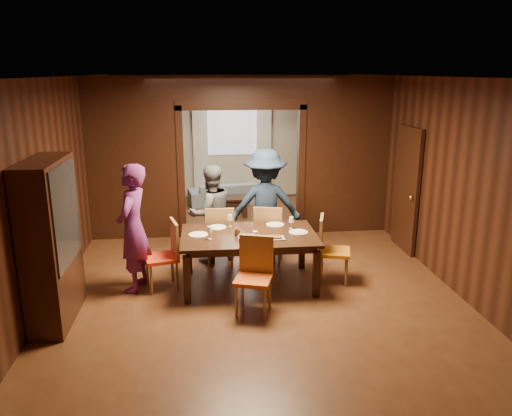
{
  "coord_description": "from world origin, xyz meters",
  "views": [
    {
      "loc": [
        -0.69,
        -7.36,
        2.98
      ],
      "look_at": [
        0.05,
        -0.4,
        1.05
      ],
      "focal_mm": 35.0,
      "sensor_mm": 36.0,
      "label": 1
    }
  ],
  "objects": [
    {
      "name": "floor",
      "position": [
        0.0,
        0.0,
        0.0
      ],
      "size": [
        9.0,
        9.0,
        0.0
      ],
      "primitive_type": "plane",
      "color": "#4D2815",
      "rests_on": "ground"
    },
    {
      "name": "ceiling",
      "position": [
        0.0,
        0.0,
        2.9
      ],
      "size": [
        5.5,
        9.0,
        0.02
      ],
      "primitive_type": "cube",
      "color": "silver",
      "rests_on": "room_walls"
    },
    {
      "name": "room_walls",
      "position": [
        0.0,
        1.89,
        1.51
      ],
      "size": [
        5.52,
        9.01,
        2.9
      ],
      "color": "black",
      "rests_on": "floor"
    },
    {
      "name": "person_purple",
      "position": [
        -1.68,
        -0.7,
        0.89
      ],
      "size": [
        0.56,
        0.73,
        1.79
      ],
      "primitive_type": "imported",
      "rotation": [
        0.0,
        0.0,
        -1.79
      ],
      "color": "#60215D",
      "rests_on": "floor"
    },
    {
      "name": "person_grey",
      "position": [
        -0.6,
        0.28,
        0.79
      ],
      "size": [
        0.93,
        0.84,
        1.57
      ],
      "primitive_type": "imported",
      "rotation": [
        0.0,
        0.0,
        3.52
      ],
      "color": "#535259",
      "rests_on": "floor"
    },
    {
      "name": "person_navy",
      "position": [
        0.27,
        0.23,
        0.91
      ],
      "size": [
        1.19,
        0.7,
        1.81
      ],
      "primitive_type": "imported",
      "rotation": [
        0.0,
        0.0,
        3.11
      ],
      "color": "#152236",
      "rests_on": "floor"
    },
    {
      "name": "sofa",
      "position": [
        -0.18,
        3.85,
        0.25
      ],
      "size": [
        1.8,
        0.93,
        0.5
      ],
      "primitive_type": "imported",
      "rotation": [
        0.0,
        0.0,
        3.3
      ],
      "color": "#89A1B3",
      "rests_on": "floor"
    },
    {
      "name": "serving_bowl",
      "position": [
        0.04,
        -0.62,
        0.79
      ],
      "size": [
        0.28,
        0.28,
        0.07
      ],
      "primitive_type": "imported",
      "color": "black",
      "rests_on": "dining_table"
    },
    {
      "name": "dining_table",
      "position": [
        -0.08,
        -0.72,
        0.38
      ],
      "size": [
        1.89,
        1.18,
        0.76
      ],
      "primitive_type": "cube",
      "color": "black",
      "rests_on": "floor"
    },
    {
      "name": "coffee_table",
      "position": [
        -0.17,
        2.87,
        0.2
      ],
      "size": [
        0.8,
        0.5,
        0.4
      ],
      "primitive_type": "cube",
      "color": "black",
      "rests_on": "floor"
    },
    {
      "name": "chair_left",
      "position": [
        -1.32,
        -0.71,
        0.48
      ],
      "size": [
        0.53,
        0.53,
        0.97
      ],
      "primitive_type": null,
      "rotation": [
        0.0,
        0.0,
        -1.33
      ],
      "color": "red",
      "rests_on": "floor"
    },
    {
      "name": "chair_right",
      "position": [
        1.16,
        -0.73,
        0.48
      ],
      "size": [
        0.54,
        0.54,
        0.97
      ],
      "primitive_type": null,
      "rotation": [
        0.0,
        0.0,
        1.3
      ],
      "color": "#CB7113",
      "rests_on": "floor"
    },
    {
      "name": "chair_far_l",
      "position": [
        -0.47,
        0.12,
        0.48
      ],
      "size": [
        0.45,
        0.45,
        0.97
      ],
      "primitive_type": null,
      "rotation": [
        0.0,
        0.0,
        3.12
      ],
      "color": "#DD4614",
      "rests_on": "floor"
    },
    {
      "name": "chair_far_r",
      "position": [
        0.31,
        0.09,
        0.48
      ],
      "size": [
        0.53,
        0.53,
        0.97
      ],
      "primitive_type": null,
      "rotation": [
        0.0,
        0.0,
        2.91
      ],
      "color": "orange",
      "rests_on": "floor"
    },
    {
      "name": "chair_near",
      "position": [
        -0.11,
        -1.6,
        0.48
      ],
      "size": [
        0.55,
        0.55,
        0.97
      ],
      "primitive_type": null,
      "rotation": [
        0.0,
        0.0,
        -0.3
      ],
      "color": "#C14712",
      "rests_on": "floor"
    },
    {
      "name": "hutch",
      "position": [
        -2.53,
        -1.5,
        1.0
      ],
      "size": [
        0.4,
        1.2,
        2.0
      ],
      "primitive_type": "cube",
      "color": "black",
      "rests_on": "floor"
    },
    {
      "name": "door_right",
      "position": [
        2.7,
        0.5,
        1.05
      ],
      "size": [
        0.06,
        0.9,
        2.1
      ],
      "primitive_type": "cube",
      "color": "black",
      "rests_on": "floor"
    },
    {
      "name": "window_far",
      "position": [
        0.0,
        4.44,
        1.7
      ],
      "size": [
        1.2,
        0.03,
        1.3
      ],
      "primitive_type": "cube",
      "color": "silver",
      "rests_on": "back_wall"
    },
    {
      "name": "curtain_left",
      "position": [
        -0.75,
        4.4,
        1.25
      ],
      "size": [
        0.35,
        0.06,
        2.4
      ],
      "primitive_type": "cube",
      "color": "white",
      "rests_on": "back_wall"
    },
    {
      "name": "curtain_right",
      "position": [
        0.75,
        4.4,
        1.25
      ],
      "size": [
        0.35,
        0.06,
        2.4
      ],
      "primitive_type": "cube",
      "color": "white",
      "rests_on": "back_wall"
    },
    {
      "name": "plate_left",
      "position": [
        -0.79,
        -0.68,
        0.77
      ],
      "size": [
        0.27,
        0.27,
        0.01
      ],
      "primitive_type": "cylinder",
      "color": "white",
      "rests_on": "dining_table"
    },
    {
      "name": "plate_far_l",
      "position": [
        -0.52,
        -0.37,
        0.77
      ],
      "size": [
        0.27,
        0.27,
        0.01
      ],
      "primitive_type": "cylinder",
      "color": "white",
      "rests_on": "dining_table"
    },
    {
      "name": "plate_far_r",
      "position": [
        0.35,
        -0.33,
        0.77
      ],
      "size": [
        0.27,
        0.27,
        0.01
      ],
      "primitive_type": "cylinder",
      "color": "silver",
      "rests_on": "dining_table"
    },
    {
      "name": "plate_right",
      "position": [
        0.62,
        -0.72,
        0.77
      ],
      "size": [
        0.27,
        0.27,
        0.01
      ],
      "primitive_type": "cylinder",
      "color": "silver",
      "rests_on": "dining_table"
    },
    {
      "name": "plate_near",
      "position": [
        -0.11,
        -1.06,
        0.77
      ],
      "size": [
        0.27,
        0.27,
        0.01
      ],
      "primitive_type": "cylinder",
      "color": "silver",
      "rests_on": "dining_table"
    },
    {
      "name": "platter_a",
      "position": [
        -0.1,
        -0.87,
        0.78
      ],
      "size": [
        0.3,
        0.2,
        0.04
      ],
      "primitive_type": "cube",
      "color": "gray",
      "rests_on": "dining_table"
    },
    {
      "name": "platter_b",
      "position": [
        0.24,
        -0.96,
        0.78
      ],
      "size": [
        0.3,
        0.2,
        0.04
      ],
      "primitive_type": "cube",
      "color": "slate",
      "rests_on": "dining_table"
    },
    {
      "name": "wineglass_left",
      "position": [
        -0.64,
        -0.88,
        0.85
      ],
      "size": [
        0.08,
        0.08,
        0.18
      ],
      "primitive_type": null,
      "color": "silver",
      "rests_on": "dining_table"
    },
    {
      "name": "wineglass_far",
      "position": [
        -0.33,
        -0.33,
        0.85
      ],
      "size": [
        0.08,
        0.08,
        0.18
      ],
      "primitive_type": null,
      "color": "silver",
      "rests_on": "dining_table"
    },
    {
      "name": "wineglass_right",
      "position": [
        0.55,
        -0.54,
        0.85
      ],
      "size": [
        0.08,
        0.08,
        0.18
      ],
      "primitive_type": null,
      "color": "white",
      "rests_on": "dining_table"
    },
    {
      "name": "tumbler",
      "position": [
        -0.02,
        -1.03,
        0.83
      ],
      "size": [
        0.07,
        0.07,
        0.14
      ],
      "primitive_type": "cylinder",
      "color": "silver",
      "rests_on": "dining_table"
    },
    {
      "name": "condiment_jar",
      "position": [
        -0.25,
        -0.76,
        0.82
      ],
      "size": [
        0.08,
        0.08,
        0.11
      ],
      "primitive_type": null,
      "color": "#522413",
      "rests_on": "dining_table"
    }
  ]
}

